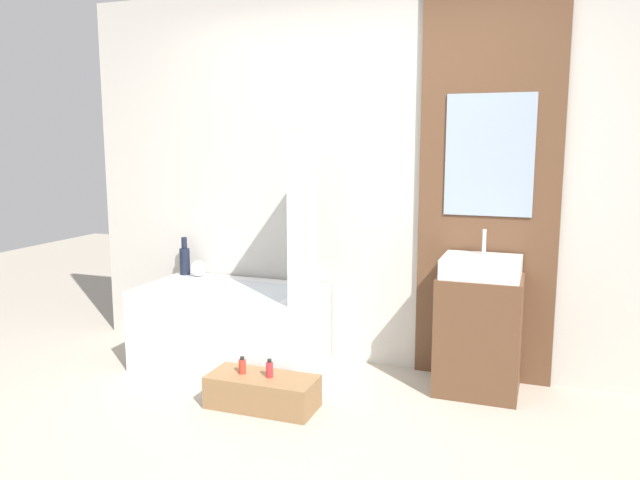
# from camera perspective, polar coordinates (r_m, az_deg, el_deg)

# --- Properties ---
(ground_plane) EXTENTS (12.00, 12.00, 0.00)m
(ground_plane) POSITION_cam_1_polar(r_m,az_deg,el_deg) (3.23, -5.16, -19.81)
(ground_plane) COLOR #A39989
(wall_tiled_back) EXTENTS (4.20, 0.06, 2.60)m
(wall_tiled_back) POSITION_cam_1_polar(r_m,az_deg,el_deg) (4.32, 3.60, 5.60)
(wall_tiled_back) COLOR #B7B2A8
(wall_tiled_back) RESTS_ON ground_plane
(wall_wood_accent) EXTENTS (0.88, 0.04, 2.60)m
(wall_wood_accent) POSITION_cam_1_polar(r_m,az_deg,el_deg) (4.10, 15.15, 5.29)
(wall_wood_accent) COLOR brown
(wall_wood_accent) RESTS_ON ground_plane
(bathtub) EXTENTS (1.23, 0.72, 0.56)m
(bathtub) POSITION_cam_1_polar(r_m,az_deg,el_deg) (4.43, -8.17, -7.83)
(bathtub) COLOR white
(bathtub) RESTS_ON ground_plane
(glass_shower_screen) EXTENTS (0.01, 0.50, 1.05)m
(glass_shower_screen) POSITION_cam_1_polar(r_m,az_deg,el_deg) (3.94, -1.54, 2.12)
(glass_shower_screen) COLOR silver
(glass_shower_screen) RESTS_ON bathtub
(wooden_step_bench) EXTENTS (0.65, 0.29, 0.19)m
(wooden_step_bench) POSITION_cam_1_polar(r_m,az_deg,el_deg) (3.80, -5.29, -13.63)
(wooden_step_bench) COLOR olive
(wooden_step_bench) RESTS_ON ground_plane
(vanity_cabinet) EXTENTS (0.50, 0.43, 0.74)m
(vanity_cabinet) POSITION_cam_1_polar(r_m,az_deg,el_deg) (4.04, 14.30, -8.35)
(vanity_cabinet) COLOR brown
(vanity_cabinet) RESTS_ON ground_plane
(sink) EXTENTS (0.47, 0.39, 0.28)m
(sink) POSITION_cam_1_polar(r_m,az_deg,el_deg) (3.94, 14.54, -2.37)
(sink) COLOR white
(sink) RESTS_ON vanity_cabinet
(vase_tall_dark) EXTENTS (0.08, 0.08, 0.29)m
(vase_tall_dark) POSITION_cam_1_polar(r_m,az_deg,el_deg) (4.82, -12.26, -1.75)
(vase_tall_dark) COLOR black
(vase_tall_dark) RESTS_ON bathtub
(vase_round_light) EXTENTS (0.12, 0.12, 0.12)m
(vase_round_light) POSITION_cam_1_polar(r_m,az_deg,el_deg) (4.75, -11.08, -2.58)
(vase_round_light) COLOR silver
(vase_round_light) RESTS_ON bathtub
(bottle_soap_primary) EXTENTS (0.04, 0.04, 0.10)m
(bottle_soap_primary) POSITION_cam_1_polar(r_m,az_deg,el_deg) (3.80, -7.11, -11.35)
(bottle_soap_primary) COLOR red
(bottle_soap_primary) RESTS_ON wooden_step_bench
(bottle_soap_secondary) EXTENTS (0.04, 0.04, 0.11)m
(bottle_soap_secondary) POSITION_cam_1_polar(r_m,az_deg,el_deg) (3.73, -4.64, -11.68)
(bottle_soap_secondary) COLOR red
(bottle_soap_secondary) RESTS_ON wooden_step_bench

